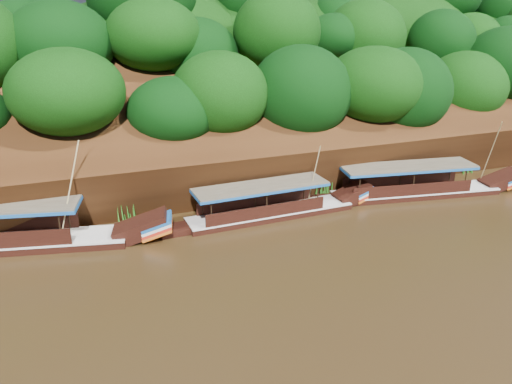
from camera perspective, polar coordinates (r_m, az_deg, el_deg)
ground at (r=24.87m, az=3.69°, el=-9.84°), size 160.00×160.00×0.00m
riverbank at (r=44.41m, az=-8.49°, el=6.52°), size 120.00×30.06×19.40m
boat_0 at (r=36.90m, az=18.76°, el=0.43°), size 14.19×4.39×5.85m
boat_1 at (r=31.67m, az=2.76°, el=-1.82°), size 12.77×2.52×4.93m
boat_2 at (r=30.57m, az=-25.99°, el=-4.72°), size 16.45×5.56×6.29m
reeds at (r=31.91m, az=-8.29°, el=-1.03°), size 48.70×2.43×2.08m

